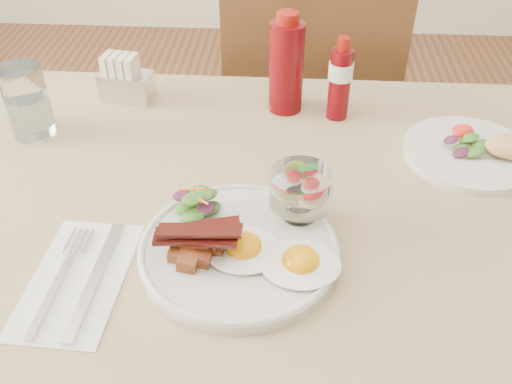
% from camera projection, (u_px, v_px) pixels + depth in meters
% --- Properties ---
extents(table, '(1.33, 0.88, 0.75)m').
position_uv_depth(table, '(315.00, 255.00, 0.92)').
color(table, '#54371A').
rests_on(table, ground).
extents(chair_far, '(0.42, 0.42, 0.93)m').
position_uv_depth(chair_far, '(308.00, 117.00, 1.53)').
color(chair_far, '#54371A').
rests_on(chair_far, ground).
extents(main_plate, '(0.28, 0.28, 0.02)m').
position_uv_depth(main_plate, '(239.00, 251.00, 0.79)').
color(main_plate, silver).
rests_on(main_plate, table).
extents(fried_eggs, '(0.21, 0.15, 0.03)m').
position_uv_depth(fried_eggs, '(272.00, 255.00, 0.76)').
color(fried_eggs, white).
rests_on(fried_eggs, main_plate).
extents(bacon_potato_pile, '(0.12, 0.07, 0.05)m').
position_uv_depth(bacon_potato_pile, '(197.00, 243.00, 0.76)').
color(bacon_potato_pile, brown).
rests_on(bacon_potato_pile, main_plate).
extents(side_salad, '(0.08, 0.08, 0.04)m').
position_uv_depth(side_salad, '(197.00, 204.00, 0.83)').
color(side_salad, '#224F15').
rests_on(side_salad, main_plate).
extents(fruit_cup, '(0.09, 0.09, 0.09)m').
position_uv_depth(fruit_cup, '(301.00, 189.00, 0.81)').
color(fruit_cup, white).
rests_on(fruit_cup, main_plate).
extents(second_plate, '(0.24, 0.23, 0.06)m').
position_uv_depth(second_plate, '(481.00, 151.00, 0.98)').
color(second_plate, silver).
rests_on(second_plate, table).
extents(ketchup_bottle, '(0.08, 0.08, 0.19)m').
position_uv_depth(ketchup_bottle, '(286.00, 66.00, 1.06)').
color(ketchup_bottle, '#560409').
rests_on(ketchup_bottle, table).
extents(hot_sauce_bottle, '(0.05, 0.05, 0.16)m').
position_uv_depth(hot_sauce_bottle, '(340.00, 80.00, 1.05)').
color(hot_sauce_bottle, '#560409').
rests_on(hot_sauce_bottle, table).
extents(sugar_caddy, '(0.11, 0.07, 0.09)m').
position_uv_depth(sugar_caddy, '(125.00, 81.00, 1.12)').
color(sugar_caddy, silver).
rests_on(sugar_caddy, table).
extents(water_glass, '(0.08, 0.08, 0.13)m').
position_uv_depth(water_glass, '(28.00, 105.00, 1.01)').
color(water_glass, white).
rests_on(water_glass, table).
extents(napkin_cutlery, '(0.13, 0.23, 0.01)m').
position_uv_depth(napkin_cutlery, '(79.00, 279.00, 0.76)').
color(napkin_cutlery, white).
rests_on(napkin_cutlery, table).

